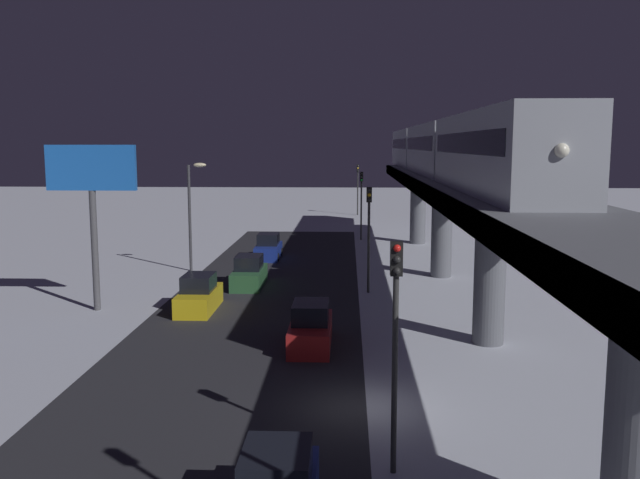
% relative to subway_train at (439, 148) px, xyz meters
% --- Properties ---
extents(ground_plane, '(240.00, 240.00, 0.00)m').
position_rel_subway_train_xyz_m(ground_plane, '(5.90, 26.05, -8.65)').
color(ground_plane, silver).
extents(avenue_asphalt, '(11.00, 94.40, 0.01)m').
position_rel_subway_train_xyz_m(avenue_asphalt, '(11.19, 26.05, -8.65)').
color(avenue_asphalt, '#28282D').
rests_on(avenue_asphalt, ground_plane).
extents(elevated_railway, '(5.00, 94.40, 6.87)m').
position_rel_subway_train_xyz_m(elevated_railway, '(0.09, 26.05, -2.70)').
color(elevated_railway, slate).
rests_on(elevated_railway, ground_plane).
extents(subway_train, '(2.94, 55.47, 3.40)m').
position_rel_subway_train_xyz_m(subway_train, '(0.00, 0.00, 0.00)').
color(subway_train, '#999EA8').
rests_on(subway_train, elevated_railway).
extents(sedan_blue, '(1.91, 4.38, 1.97)m').
position_rel_subway_train_xyz_m(sedan_blue, '(12.59, -4.43, -7.87)').
color(sedan_blue, navy).
rests_on(sedan_blue, ground_plane).
extents(sedan_green, '(1.80, 4.64, 1.97)m').
position_rel_subway_train_xyz_m(sedan_green, '(12.59, 6.16, -7.85)').
color(sedan_green, '#2D6038').
rests_on(sedan_green, ground_plane).
extents(sedan_red, '(1.80, 4.76, 1.97)m').
position_rel_subway_train_xyz_m(sedan_red, '(7.99, 18.91, -7.85)').
color(sedan_red, '#A51E1E').
rests_on(sedan_red, ground_plane).
extents(sedan_yellow, '(1.80, 4.51, 1.97)m').
position_rel_subway_train_xyz_m(sedan_yellow, '(14.39, 12.60, -7.85)').
color(sedan_yellow, gold).
rests_on(sedan_yellow, ground_plane).
extents(traffic_light_near, '(0.32, 0.44, 6.40)m').
position_rel_subway_train_xyz_m(traffic_light_near, '(5.09, 30.70, -4.45)').
color(traffic_light_near, '#2D2D2D').
rests_on(traffic_light_near, ground_plane).
extents(traffic_light_mid, '(0.32, 0.44, 6.40)m').
position_rel_subway_train_xyz_m(traffic_light_mid, '(5.09, 7.75, -4.45)').
color(traffic_light_mid, '#2D2D2D').
rests_on(traffic_light_mid, ground_plane).
extents(traffic_light_far, '(0.32, 0.44, 6.40)m').
position_rel_subway_train_xyz_m(traffic_light_far, '(5.09, -15.20, -4.45)').
color(traffic_light_far, '#2D2D2D').
rests_on(traffic_light_far, ground_plane).
extents(traffic_light_distant, '(0.32, 0.44, 6.40)m').
position_rel_subway_train_xyz_m(traffic_light_distant, '(5.09, -38.15, -4.45)').
color(traffic_light_distant, '#2D2D2D').
rests_on(traffic_light_distant, ground_plane).
extents(commercial_billboard, '(4.80, 0.36, 8.90)m').
position_rel_subway_train_xyz_m(commercial_billboard, '(19.94, 12.75, -1.82)').
color(commercial_billboard, '#4C4C51').
rests_on(commercial_billboard, ground_plane).
extents(street_lamp_far, '(1.35, 0.44, 7.65)m').
position_rel_subway_train_xyz_m(street_lamp_far, '(17.26, 1.05, -3.84)').
color(street_lamp_far, '#38383D').
rests_on(street_lamp_far, ground_plane).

